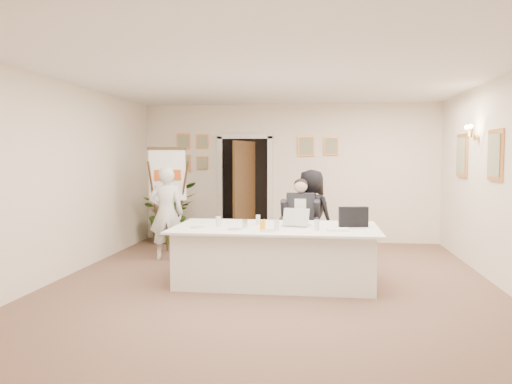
{
  "coord_description": "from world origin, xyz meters",
  "views": [
    {
      "loc": [
        0.65,
        -6.69,
        1.72
      ],
      "look_at": [
        -0.3,
        0.6,
        1.21
      ],
      "focal_mm": 35.0,
      "sensor_mm": 36.0,
      "label": 1
    }
  ],
  "objects_px": {
    "steel_jug": "(245,224)",
    "laptop_bag": "(353,217)",
    "conference_table": "(275,254)",
    "potted_palm": "(170,212)",
    "seated_man": "(300,222)",
    "standing_man": "(166,213)",
    "flip_chart": "(167,205)",
    "laptop": "(296,216)",
    "paper_stack": "(338,229)",
    "standing_woman": "(311,215)",
    "oj_glass": "(263,225)"
  },
  "relations": [
    {
      "from": "flip_chart",
      "to": "laptop_bag",
      "type": "bearing_deg",
      "value": -29.45
    },
    {
      "from": "conference_table",
      "to": "steel_jug",
      "type": "relative_size",
      "value": 25.23
    },
    {
      "from": "standing_woman",
      "to": "paper_stack",
      "type": "height_order",
      "value": "standing_woman"
    },
    {
      "from": "flip_chart",
      "to": "paper_stack",
      "type": "bearing_deg",
      "value": -36.29
    },
    {
      "from": "steel_jug",
      "to": "laptop_bag",
      "type": "bearing_deg",
      "value": 12.02
    },
    {
      "from": "seated_man",
      "to": "standing_man",
      "type": "xyz_separation_m",
      "value": [
        -2.25,
        0.15,
        0.08
      ]
    },
    {
      "from": "laptop_bag",
      "to": "standing_woman",
      "type": "bearing_deg",
      "value": 103.31
    },
    {
      "from": "oj_glass",
      "to": "standing_woman",
      "type": "bearing_deg",
      "value": 72.32
    },
    {
      "from": "conference_table",
      "to": "steel_jug",
      "type": "height_order",
      "value": "steel_jug"
    },
    {
      "from": "laptop",
      "to": "seated_man",
      "type": "bearing_deg",
      "value": 103.78
    },
    {
      "from": "conference_table",
      "to": "potted_palm",
      "type": "bearing_deg",
      "value": 129.14
    },
    {
      "from": "potted_palm",
      "to": "standing_woman",
      "type": "bearing_deg",
      "value": -27.38
    },
    {
      "from": "conference_table",
      "to": "seated_man",
      "type": "relative_size",
      "value": 1.98
    },
    {
      "from": "standing_woman",
      "to": "paper_stack",
      "type": "xyz_separation_m",
      "value": [
        0.37,
        -1.76,
        0.03
      ]
    },
    {
      "from": "conference_table",
      "to": "standing_woman",
      "type": "height_order",
      "value": "standing_woman"
    },
    {
      "from": "laptop_bag",
      "to": "oj_glass",
      "type": "bearing_deg",
      "value": -168.06
    },
    {
      "from": "conference_table",
      "to": "potted_palm",
      "type": "relative_size",
      "value": 2.24
    },
    {
      "from": "laptop",
      "to": "paper_stack",
      "type": "relative_size",
      "value": 1.32
    },
    {
      "from": "conference_table",
      "to": "flip_chart",
      "type": "relative_size",
      "value": 1.49
    },
    {
      "from": "seated_man",
      "to": "standing_man",
      "type": "bearing_deg",
      "value": 178.44
    },
    {
      "from": "standing_man",
      "to": "oj_glass",
      "type": "xyz_separation_m",
      "value": [
        1.83,
        -1.67,
        0.06
      ]
    },
    {
      "from": "conference_table",
      "to": "standing_man",
      "type": "distance_m",
      "value": 2.38
    },
    {
      "from": "potted_palm",
      "to": "laptop",
      "type": "height_order",
      "value": "potted_palm"
    },
    {
      "from": "seated_man",
      "to": "oj_glass",
      "type": "bearing_deg",
      "value": -103.31
    },
    {
      "from": "laptop",
      "to": "laptop_bag",
      "type": "relative_size",
      "value": 0.95
    },
    {
      "from": "laptop",
      "to": "paper_stack",
      "type": "xyz_separation_m",
      "value": [
        0.55,
        -0.36,
        -0.13
      ]
    },
    {
      "from": "laptop",
      "to": "steel_jug",
      "type": "distance_m",
      "value": 0.74
    },
    {
      "from": "potted_palm",
      "to": "steel_jug",
      "type": "distance_m",
      "value": 3.78
    },
    {
      "from": "seated_man",
      "to": "potted_palm",
      "type": "height_order",
      "value": "seated_man"
    },
    {
      "from": "seated_man",
      "to": "oj_glass",
      "type": "height_order",
      "value": "seated_man"
    },
    {
      "from": "standing_woman",
      "to": "steel_jug",
      "type": "relative_size",
      "value": 13.83
    },
    {
      "from": "standing_woman",
      "to": "conference_table",
      "type": "bearing_deg",
      "value": 103.3
    },
    {
      "from": "seated_man",
      "to": "laptop_bag",
      "type": "bearing_deg",
      "value": -51.54
    },
    {
      "from": "conference_table",
      "to": "paper_stack",
      "type": "distance_m",
      "value": 0.96
    },
    {
      "from": "conference_table",
      "to": "standing_woman",
      "type": "relative_size",
      "value": 1.82
    },
    {
      "from": "potted_palm",
      "to": "laptop_bag",
      "type": "xyz_separation_m",
      "value": [
        3.48,
        -2.87,
        0.29
      ]
    },
    {
      "from": "oj_glass",
      "to": "paper_stack",
      "type": "bearing_deg",
      "value": 6.08
    },
    {
      "from": "standing_man",
      "to": "steel_jug",
      "type": "xyz_separation_m",
      "value": [
        1.57,
        -1.5,
        0.05
      ]
    },
    {
      "from": "conference_table",
      "to": "laptop",
      "type": "height_order",
      "value": "laptop"
    },
    {
      "from": "flip_chart",
      "to": "potted_palm",
      "type": "xyz_separation_m",
      "value": [
        -0.29,
        1.07,
        -0.24
      ]
    },
    {
      "from": "flip_chart",
      "to": "standing_man",
      "type": "distance_m",
      "value": 0.63
    },
    {
      "from": "standing_man",
      "to": "flip_chart",
      "type": "bearing_deg",
      "value": -86.47
    },
    {
      "from": "standing_woman",
      "to": "steel_jug",
      "type": "height_order",
      "value": "standing_woman"
    },
    {
      "from": "standing_woman",
      "to": "steel_jug",
      "type": "distance_m",
      "value": 1.89
    },
    {
      "from": "steel_jug",
      "to": "standing_man",
      "type": "bearing_deg",
      "value": 136.15
    },
    {
      "from": "paper_stack",
      "to": "steel_jug",
      "type": "relative_size",
      "value": 2.57
    },
    {
      "from": "seated_man",
      "to": "paper_stack",
      "type": "height_order",
      "value": "seated_man"
    },
    {
      "from": "flip_chart",
      "to": "laptop_bag",
      "type": "distance_m",
      "value": 3.66
    },
    {
      "from": "laptop",
      "to": "laptop_bag",
      "type": "height_order",
      "value": "laptop"
    },
    {
      "from": "steel_jug",
      "to": "flip_chart",
      "type": "bearing_deg",
      "value": 129.51
    }
  ]
}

